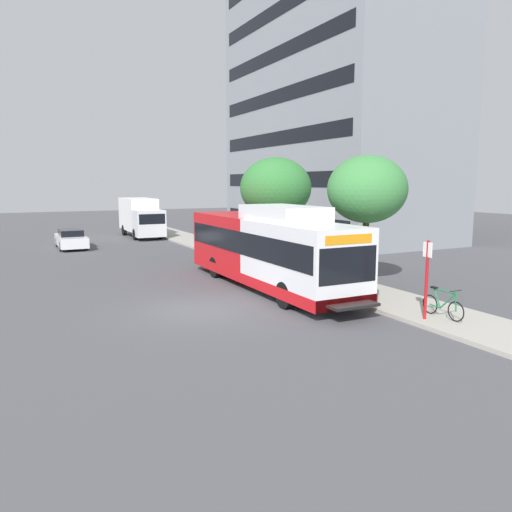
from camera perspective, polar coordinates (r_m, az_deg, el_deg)
The scene contains 10 objects.
ground_plane at distance 25.76m, azimuth -12.74°, elevation -2.04°, with size 120.00×120.00×0.00m, color #4C4C51.
sidewalk_curb at distance 26.50m, azimuth 3.18°, elevation -1.40°, with size 3.00×56.00×0.14m, color #A8A399.
transit_bus at distance 21.65m, azimuth 1.33°, elevation 0.77°, with size 2.58×12.25×3.65m.
bus_stop_sign_pole at distance 17.08m, azimuth 18.97°, elevation -1.94°, with size 0.10×0.36×2.60m.
bicycle_parked at distance 17.68m, azimuth 20.61°, elevation -5.28°, with size 0.52×1.76×1.02m.
street_tree_near_stop at distance 21.97m, azimuth 12.60°, elevation 7.43°, with size 3.40×3.40×5.61m.
street_tree_mid_block at distance 28.37m, azimuth 2.26°, elevation 7.77°, with size 4.03×4.03×5.85m.
parked_car_far_lane at distance 37.24m, azimuth -20.42°, elevation 1.84°, with size 1.80×4.50×1.33m.
box_truck_background at distance 43.37m, azimuth -13.06°, elevation 4.44°, with size 2.32×7.01×3.25m.
lattice_comm_tower at distance 58.36m, azimuth -0.93°, elevation 11.09°, with size 1.10×1.10×22.52m.
Camera 1 is at (-6.05, -16.62, 4.58)m, focal length 34.92 mm.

